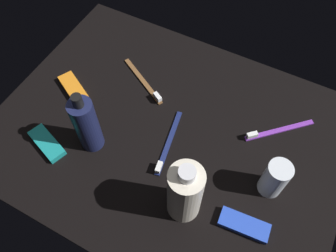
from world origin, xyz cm
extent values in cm
cube|color=black|center=(0.00, 0.00, -0.60)|extent=(84.00, 64.00, 1.20)
cylinder|color=#191E44|center=(14.59, 10.76, 7.70)|extent=(5.40, 5.40, 15.41)
cylinder|color=black|center=(14.59, 10.76, 16.81)|extent=(2.20, 2.20, 2.80)
cylinder|color=silver|center=(-11.51, 14.87, 8.11)|extent=(6.96, 6.96, 16.21)
cylinder|color=silver|center=(-11.51, 14.87, 17.31)|extent=(3.20, 3.20, 2.20)
cylinder|color=silver|center=(-26.38, 2.12, 4.98)|extent=(5.18, 5.18, 9.96)
cube|color=brown|center=(13.45, -11.03, 0.45)|extent=(16.29, 9.84, 0.90)
cube|color=white|center=(6.91, -7.37, 1.50)|extent=(2.81, 2.23, 1.20)
cube|color=navy|center=(-1.52, 2.38, 0.45)|extent=(4.29, 17.94, 0.90)
cube|color=white|center=(-2.81, 9.76, 1.50)|extent=(1.53, 2.75, 1.20)
cube|color=purple|center=(-23.90, -13.13, 0.45)|extent=(13.86, 13.28, 0.90)
cube|color=white|center=(-18.47, -7.96, 1.50)|extent=(2.64, 2.59, 1.20)
cube|color=blue|center=(-24.48, 12.73, 0.75)|extent=(10.71, 4.89, 1.50)
cube|color=orange|center=(28.16, 0.25, 0.75)|extent=(11.06, 8.42, 1.50)
cube|color=teal|center=(23.87, 16.39, 0.75)|extent=(11.14, 7.22, 1.50)
camera|label=1|loc=(-19.44, 36.94, 70.47)|focal=35.88mm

